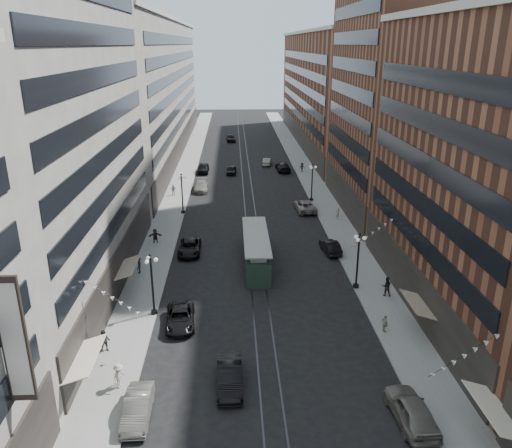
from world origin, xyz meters
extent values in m
plane|color=black|center=(0.00, 60.00, 0.00)|extent=(220.00, 220.00, 0.00)
cube|color=gray|center=(-11.00, 70.00, 0.07)|extent=(4.00, 180.00, 0.15)
cube|color=gray|center=(11.00, 70.00, 0.07)|extent=(4.00, 180.00, 0.15)
cube|color=#2D2D33|center=(-0.70, 70.00, 0.01)|extent=(0.12, 180.00, 0.02)
cube|color=#2D2D33|center=(0.70, 70.00, 0.01)|extent=(0.12, 180.00, 0.02)
cube|color=#ADA99A|center=(-17.00, 33.00, 14.00)|extent=(8.00, 36.00, 28.00)
cube|color=#ADA99A|center=(-17.00, 96.00, 13.00)|extent=(8.00, 90.00, 26.00)
cube|color=brown|center=(17.00, 28.00, 12.00)|extent=(8.00, 30.00, 24.00)
cube|color=brown|center=(17.00, 56.00, 21.00)|extent=(8.00, 26.00, 42.00)
cube|color=brown|center=(17.00, 105.00, 12.00)|extent=(8.00, 72.00, 24.00)
cylinder|color=black|center=(-9.20, 28.00, 0.30)|extent=(0.56, 0.56, 0.30)
cylinder|color=black|center=(-9.20, 28.00, 2.75)|extent=(0.18, 0.18, 5.20)
sphere|color=black|center=(-9.20, 28.00, 5.55)|extent=(0.24, 0.24, 0.24)
sphere|color=white|center=(-8.75, 28.00, 5.15)|extent=(0.36, 0.36, 0.36)
sphere|color=white|center=(-9.42, 28.39, 5.15)|extent=(0.36, 0.36, 0.36)
sphere|color=white|center=(-9.42, 27.61, 5.15)|extent=(0.36, 0.36, 0.36)
cylinder|color=black|center=(-9.20, 55.00, 0.30)|extent=(0.56, 0.56, 0.30)
cylinder|color=black|center=(-9.20, 55.00, 2.75)|extent=(0.18, 0.18, 5.20)
sphere|color=black|center=(-9.20, 55.00, 5.55)|extent=(0.24, 0.24, 0.24)
sphere|color=white|center=(-8.75, 55.00, 5.15)|extent=(0.36, 0.36, 0.36)
sphere|color=white|center=(-9.42, 55.39, 5.15)|extent=(0.36, 0.36, 0.36)
sphere|color=white|center=(-9.42, 54.61, 5.15)|extent=(0.36, 0.36, 0.36)
cylinder|color=black|center=(9.20, 32.00, 0.30)|extent=(0.56, 0.56, 0.30)
cylinder|color=black|center=(9.20, 32.00, 2.75)|extent=(0.18, 0.18, 5.20)
sphere|color=black|center=(9.20, 32.00, 5.55)|extent=(0.24, 0.24, 0.24)
sphere|color=white|center=(9.65, 32.00, 5.15)|extent=(0.36, 0.36, 0.36)
sphere|color=white|center=(8.97, 32.39, 5.15)|extent=(0.36, 0.36, 0.36)
sphere|color=white|center=(8.97, 31.61, 5.15)|extent=(0.36, 0.36, 0.36)
cylinder|color=black|center=(9.20, 60.00, 0.30)|extent=(0.56, 0.56, 0.30)
cylinder|color=black|center=(9.20, 60.00, 2.75)|extent=(0.18, 0.18, 5.20)
sphere|color=black|center=(9.20, 60.00, 5.55)|extent=(0.24, 0.24, 0.24)
sphere|color=white|center=(9.65, 60.00, 5.15)|extent=(0.36, 0.36, 0.36)
sphere|color=white|center=(8.97, 60.39, 5.15)|extent=(0.36, 0.36, 0.36)
sphere|color=white|center=(8.97, 59.61, 5.15)|extent=(0.36, 0.36, 0.36)
cube|color=#203327|center=(0.00, 38.15, 1.25)|extent=(2.40, 11.51, 2.49)
cube|color=gray|center=(0.00, 38.15, 2.78)|extent=(1.53, 10.55, 0.58)
cube|color=gray|center=(0.00, 38.15, 3.16)|extent=(2.59, 11.70, 0.14)
cylinder|color=black|center=(0.00, 33.84, 0.34)|extent=(2.21, 0.67, 0.67)
cylinder|color=black|center=(0.00, 42.47, 0.34)|extent=(2.21, 0.67, 0.67)
imported|color=slate|center=(-8.40, 15.44, 0.74)|extent=(1.65, 4.53, 1.48)
imported|color=black|center=(-6.80, 26.23, 0.69)|extent=(2.65, 5.15, 1.39)
imported|color=slate|center=(8.40, 14.29, 0.87)|extent=(2.38, 5.25, 1.75)
imported|color=black|center=(-2.72, 18.21, 0.80)|extent=(1.79, 4.89, 1.60)
imported|color=black|center=(-12.06, 22.54, 1.03)|extent=(0.87, 0.50, 1.75)
imported|color=#B6B097|center=(9.65, 24.22, 0.91)|extent=(0.58, 0.95, 1.51)
imported|color=black|center=(-7.22, 41.30, 0.71)|extent=(2.35, 5.08, 1.41)
imported|color=gray|center=(-7.38, 66.33, 0.77)|extent=(2.36, 5.39, 1.54)
imported|color=black|center=(-7.67, 78.13, 0.85)|extent=(2.11, 5.03, 1.70)
imported|color=black|center=(8.40, 40.78, 0.71)|extent=(1.99, 4.43, 1.41)
imported|color=gray|center=(7.59, 55.52, 0.76)|extent=(2.89, 5.61, 1.51)
imported|color=black|center=(6.80, 78.60, 0.80)|extent=(2.54, 5.61, 1.59)
imported|color=black|center=(-2.59, 76.98, 0.71)|extent=(1.93, 4.27, 1.42)
imported|color=gray|center=(4.19, 83.49, 0.69)|extent=(2.02, 4.34, 1.38)
imported|color=black|center=(-11.40, 44.27, 1.00)|extent=(1.63, 0.70, 1.70)
imported|color=#9C9682|center=(-11.41, 63.60, 1.00)|extent=(1.06, 0.65, 1.69)
imported|color=black|center=(11.56, 30.28, 1.07)|extent=(0.96, 0.62, 1.85)
imported|color=#B6A897|center=(11.38, 51.63, 0.98)|extent=(0.72, 0.61, 1.67)
imported|color=black|center=(10.15, 77.50, 0.96)|extent=(1.11, 0.63, 1.61)
imported|color=black|center=(-2.73, 108.31, 0.84)|extent=(2.33, 5.04, 1.67)
imported|color=black|center=(-11.91, 36.14, 1.03)|extent=(0.47, 1.14, 1.76)
imported|color=#BFB39F|center=(-10.09, 18.27, 1.04)|extent=(0.76, 1.24, 1.78)
camera|label=1|loc=(-2.24, -9.95, 21.93)|focal=35.00mm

